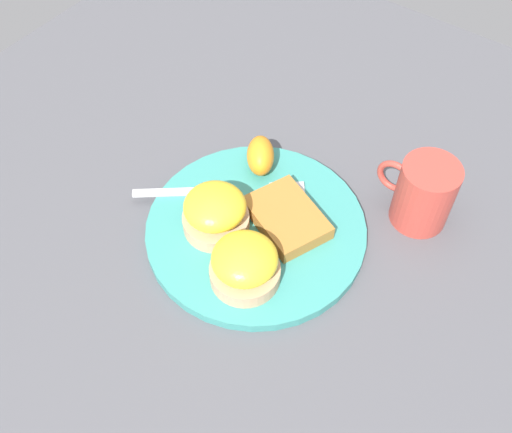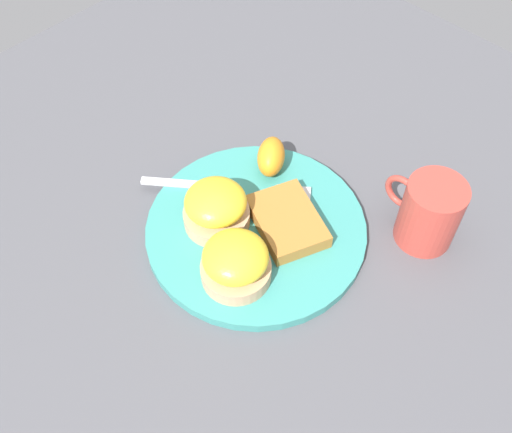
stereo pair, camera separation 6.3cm
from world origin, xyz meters
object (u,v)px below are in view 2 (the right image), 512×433
at_px(sandwich_benedict_left, 216,208).
at_px(cup, 429,212).
at_px(fork, 235,188).
at_px(orange_wedge, 271,157).
at_px(sandwich_benedict_right, 236,262).
at_px(hashbrown_patty, 287,221).

bearing_deg(sandwich_benedict_left, cup, -138.21).
bearing_deg(fork, orange_wedge, -97.60).
xyz_separation_m(sandwich_benedict_right, cup, (-0.12, -0.21, 0.00)).
relative_size(sandwich_benedict_left, cup, 0.81).
xyz_separation_m(fork, cup, (-0.21, -0.12, 0.03)).
distance_m(sandwich_benedict_left, cup, 0.26).
bearing_deg(fork, sandwich_benedict_right, 135.56).
distance_m(sandwich_benedict_right, hashbrown_patty, 0.10).
bearing_deg(cup, sandwich_benedict_right, 60.62).
bearing_deg(hashbrown_patty, cup, -137.18).
bearing_deg(orange_wedge, sandwich_benedict_left, 96.82).
bearing_deg(sandwich_benedict_right, fork, -44.44).
xyz_separation_m(orange_wedge, fork, (0.01, 0.06, -0.02)).
bearing_deg(orange_wedge, fork, 82.40).
bearing_deg(cup, hashbrown_patty, 42.82).
height_order(sandwich_benedict_right, cup, cup).
distance_m(sandwich_benedict_left, hashbrown_patty, 0.09).
relative_size(sandwich_benedict_right, cup, 0.81).
distance_m(orange_wedge, cup, 0.21).
xyz_separation_m(sandwich_benedict_left, hashbrown_patty, (-0.07, -0.06, -0.02)).
relative_size(hashbrown_patty, fork, 0.55).
height_order(hashbrown_patty, fork, hashbrown_patty).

